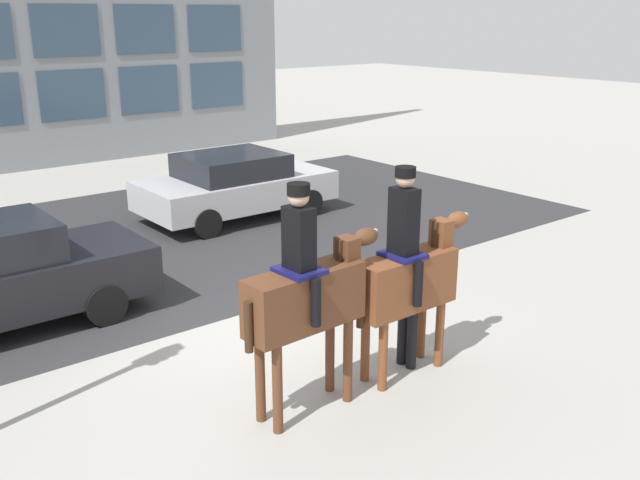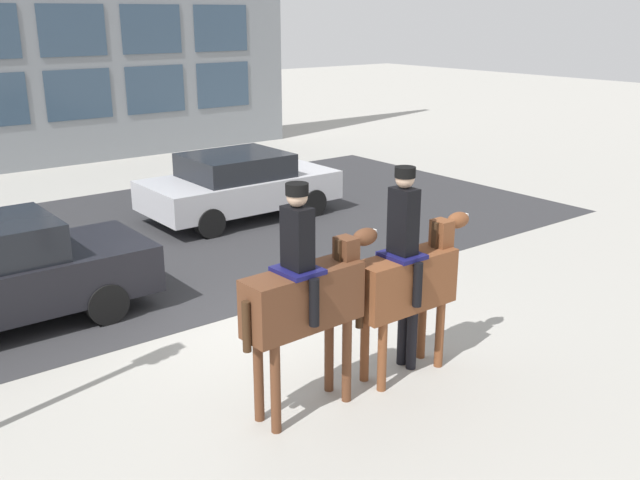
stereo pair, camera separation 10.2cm
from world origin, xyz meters
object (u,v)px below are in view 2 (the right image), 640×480
object	(u,v)px
mounted_horse_companion	(407,274)
street_car_far_lane	(239,184)
mounted_horse_lead	(305,294)
pedestrian_bystander	(409,291)

from	to	relation	value
mounted_horse_companion	street_car_far_lane	distance (m)	7.65
mounted_horse_lead	pedestrian_bystander	size ratio (longest dim) A/B	1.51
mounted_horse_companion	street_car_far_lane	xyz separation A→B (m)	(2.15, 7.32, -0.57)
mounted_horse_lead	street_car_far_lane	xyz separation A→B (m)	(3.63, 7.27, -0.67)
mounted_horse_companion	street_car_far_lane	size ratio (longest dim) A/B	0.63
mounted_horse_lead	mounted_horse_companion	xyz separation A→B (m)	(1.48, -0.05, -0.10)
mounted_horse_lead	mounted_horse_companion	world-z (taller)	mounted_horse_lead
mounted_horse_companion	pedestrian_bystander	bearing A→B (deg)	36.24
pedestrian_bystander	street_car_far_lane	distance (m)	7.51
mounted_horse_companion	street_car_far_lane	bearing A→B (deg)	73.45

